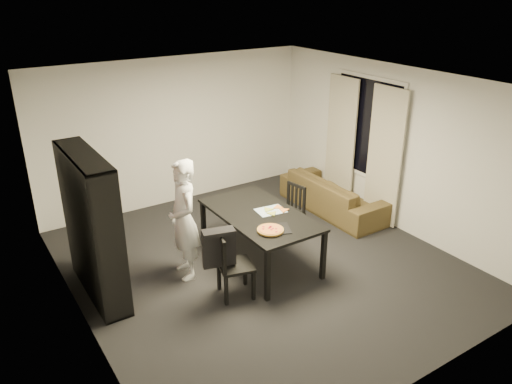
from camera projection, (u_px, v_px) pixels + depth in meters
room at (263, 180)px, 6.67m from camera, size 5.01×5.51×2.61m
window_pane at (367, 127)px, 8.30m from camera, size 0.02×1.40×1.60m
window_frame at (367, 127)px, 8.30m from camera, size 0.03×1.52×1.72m
curtain_left at (384, 157)px, 8.00m from camera, size 0.03×0.70×2.25m
curtain_right at (341, 141)px, 8.80m from camera, size 0.03×0.70×2.25m
bookshelf at (92, 226)px, 6.19m from camera, size 0.35×1.50×1.90m
dining_table at (260, 218)px, 7.00m from camera, size 1.01×1.82×0.76m
chair_left at (229, 261)px, 6.27m from camera, size 0.51×0.51×0.90m
chair_right at (292, 207)px, 7.80m from camera, size 0.46×0.46×0.85m
draped_jacket at (219, 247)px, 6.14m from camera, size 0.43×0.27×0.50m
person at (184, 220)px, 6.62m from camera, size 0.47×0.65×1.67m
baking_tray at (275, 229)px, 6.53m from camera, size 0.50×0.45×0.01m
pepperoni_pizza at (270, 230)px, 6.46m from camera, size 0.35×0.35×0.03m
kitchen_towel at (271, 211)px, 7.05m from camera, size 0.43×0.35×0.01m
pizza_slices at (275, 210)px, 7.04m from camera, size 0.39×0.33×0.01m
sofa at (333, 194)px, 8.73m from camera, size 0.82×2.09×0.61m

